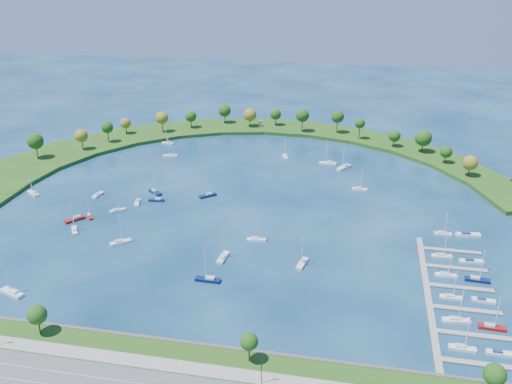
% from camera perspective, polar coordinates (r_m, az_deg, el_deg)
% --- Properties ---
extents(ground, '(700.00, 700.00, 0.00)m').
position_cam_1_polar(ground, '(258.23, -1.30, -1.17)').
color(ground, '#07233E').
rests_on(ground, ground).
extents(breakwater, '(286.74, 247.64, 2.00)m').
position_cam_1_polar(breakwater, '(312.99, -7.72, 3.40)').
color(breakwater, '#274C14').
rests_on(breakwater, ground).
extents(breakwater_trees, '(239.63, 95.32, 14.80)m').
position_cam_1_polar(breakwater_trees, '(335.53, 0.19, 6.74)').
color(breakwater_trees, '#382314').
rests_on(breakwater_trees, breakwater).
extents(harbor_tower, '(2.60, 2.60, 4.16)m').
position_cam_1_polar(harbor_tower, '(364.65, 0.41, 7.09)').
color(harbor_tower, gray).
rests_on(harbor_tower, breakwater).
extents(dock_system, '(24.28, 82.00, 1.60)m').
position_cam_1_polar(dock_system, '(202.62, 19.35, -10.15)').
color(dock_system, gray).
rests_on(dock_system, ground).
extents(moored_boat_0, '(8.49, 3.60, 12.10)m').
position_cam_1_polar(moored_boat_0, '(319.95, -8.83, 3.77)').
color(moored_boat_0, white).
rests_on(moored_boat_0, ground).
extents(moored_boat_1, '(7.76, 9.53, 14.27)m').
position_cam_1_polar(moored_boat_1, '(302.72, 9.06, 2.59)').
color(moored_boat_1, white).
rests_on(moored_boat_1, ground).
extents(moored_boat_2, '(9.20, 2.72, 13.46)m').
position_cam_1_polar(moored_boat_2, '(200.45, -4.96, -8.90)').
color(moored_boat_2, '#0A1743').
rests_on(moored_boat_2, ground).
extents(moored_boat_3, '(8.21, 7.01, 12.49)m').
position_cam_1_polar(moored_boat_3, '(272.64, -10.34, 0.04)').
color(moored_boat_3, '#0A1743').
rests_on(moored_boat_3, ground).
extents(moored_boat_4, '(5.95, 7.69, 11.36)m').
position_cam_1_polar(moored_boat_4, '(244.69, -18.19, -3.70)').
color(moored_boat_4, white).
rests_on(moored_boat_4, ground).
extents(moored_boat_5, '(7.38, 2.54, 10.66)m').
position_cam_1_polar(moored_boat_5, '(341.74, -9.09, 5.05)').
color(moored_boat_5, white).
rests_on(moored_boat_5, ground).
extents(moored_boat_6, '(5.59, 6.17, 9.59)m').
position_cam_1_polar(moored_boat_6, '(255.33, -16.79, -2.34)').
color(moored_boat_6, maroon).
rests_on(moored_boat_6, ground).
extents(moored_boat_7, '(8.19, 6.63, 12.24)m').
position_cam_1_polar(moored_boat_7, '(287.86, -21.98, -0.07)').
color(moored_boat_7, white).
rests_on(moored_boat_7, ground).
extents(moored_boat_8, '(3.99, 8.67, 12.30)m').
position_cam_1_polar(moored_boat_8, '(210.07, 4.79, -7.25)').
color(moored_boat_8, white).
rests_on(moored_boat_8, ground).
extents(moored_boat_9, '(6.87, 5.78, 10.39)m').
position_cam_1_polar(moored_boat_9, '(257.71, -14.08, -1.77)').
color(moored_boat_9, white).
rests_on(moored_boat_9, ground).
extents(moored_boat_10, '(7.97, 7.37, 12.49)m').
position_cam_1_polar(moored_boat_10, '(265.70, -4.98, -0.29)').
color(moored_boat_10, '#0A1743').
rests_on(moored_boat_10, ground).
extents(moored_boat_11, '(9.39, 2.69, 13.77)m').
position_cam_1_polar(moored_boat_11, '(307.22, 7.41, 3.01)').
color(moored_boat_11, white).
rests_on(moored_boat_11, ground).
extents(moored_boat_12, '(4.73, 8.15, 11.56)m').
position_cam_1_polar(moored_boat_12, '(315.18, 3.05, 3.71)').
color(moored_boat_12, white).
rests_on(moored_boat_12, ground).
extents(moored_boat_13, '(7.53, 3.14, 10.73)m').
position_cam_1_polar(moored_boat_13, '(264.19, -10.20, -0.75)').
color(moored_boat_13, '#0A1743').
rests_on(moored_boat_13, ground).
extents(moored_boat_14, '(8.00, 3.13, 11.44)m').
position_cam_1_polar(moored_boat_14, '(225.41, 0.02, -4.85)').
color(moored_boat_14, white).
rests_on(moored_boat_14, ground).
extents(moored_boat_15, '(7.40, 8.70, 13.21)m').
position_cam_1_polar(moored_boat_15, '(254.22, -18.16, -2.62)').
color(moored_boat_15, maroon).
rests_on(moored_boat_15, ground).
extents(moored_boat_16, '(8.06, 7.31, 12.53)m').
position_cam_1_polar(moored_boat_16, '(229.91, -13.78, -4.98)').
color(moored_boat_16, white).
rests_on(moored_boat_16, ground).
extents(moored_boat_17, '(3.22, 8.88, 12.78)m').
position_cam_1_polar(moored_boat_17, '(213.33, -3.42, -6.67)').
color(moored_boat_17, white).
rests_on(moored_boat_17, ground).
extents(moored_boat_18, '(2.99, 7.62, 10.91)m').
position_cam_1_polar(moored_boat_18, '(276.11, -15.99, -0.22)').
color(moored_boat_18, white).
rests_on(moored_boat_18, ground).
extents(moored_boat_19, '(7.46, 2.23, 10.90)m').
position_cam_1_polar(moored_boat_19, '(276.50, 10.62, 0.36)').
color(moored_boat_19, white).
rests_on(moored_boat_19, ground).
extents(moored_boat_20, '(3.74, 7.64, 10.82)m').
position_cam_1_polar(moored_boat_20, '(263.36, -12.12, -1.00)').
color(moored_boat_20, white).
rests_on(moored_boat_20, ground).
extents(moored_boat_21, '(9.85, 5.73, 13.98)m').
position_cam_1_polar(moored_boat_21, '(210.23, -23.84, -9.40)').
color(moored_boat_21, white).
rests_on(moored_boat_21, ground).
extents(docked_boat_0, '(8.03, 2.56, 11.68)m').
position_cam_1_polar(docked_boat_0, '(180.50, 20.49, -14.76)').
color(docked_boat_0, white).
rests_on(docked_boat_0, ground).
extents(docked_boat_1, '(7.73, 2.22, 1.57)m').
position_cam_1_polar(docked_boat_1, '(182.89, 23.81, -14.94)').
color(docked_boat_1, white).
rests_on(docked_boat_1, ground).
extents(docked_boat_2, '(8.99, 3.45, 12.88)m').
position_cam_1_polar(docked_boat_2, '(191.15, 19.93, -12.26)').
color(docked_boat_2, white).
rests_on(docked_boat_2, ground).
extents(docked_boat_3, '(8.42, 2.70, 12.23)m').
position_cam_1_polar(docked_boat_3, '(192.24, 23.14, -12.62)').
color(docked_boat_3, maroon).
rests_on(docked_boat_3, ground).
extents(docked_boat_4, '(7.57, 2.17, 11.10)m').
position_cam_1_polar(docked_boat_4, '(201.90, 19.46, -10.12)').
color(docked_boat_4, white).
rests_on(docked_boat_4, ground).
extents(docked_boat_5, '(7.84, 2.83, 1.57)m').
position_cam_1_polar(docked_boat_5, '(204.33, 22.37, -10.28)').
color(docked_boat_5, white).
rests_on(docked_boat_5, ground).
extents(docked_boat_6, '(8.04, 2.50, 11.71)m').
position_cam_1_polar(docked_boat_6, '(213.67, 19.01, -8.04)').
color(docked_boat_6, white).
rests_on(docked_boat_6, ground).
extents(docked_boat_7, '(8.74, 2.98, 12.64)m').
position_cam_1_polar(docked_boat_7, '(214.77, 21.83, -8.32)').
color(docked_boat_7, '#0A1743').
rests_on(docked_boat_7, ground).
extents(docked_boat_8, '(7.89, 2.77, 11.39)m').
position_cam_1_polar(docked_boat_8, '(225.60, 18.62, -6.20)').
color(docked_boat_8, white).
rests_on(docked_boat_8, ground).
extents(docked_boat_9, '(9.13, 3.57, 1.81)m').
position_cam_1_polar(docked_boat_9, '(225.79, 21.30, -6.66)').
color(docked_boat_9, white).
rests_on(docked_boat_9, ground).
extents(docked_boat_10, '(7.13, 2.01, 10.47)m').
position_cam_1_polar(docked_boat_10, '(242.77, 18.70, -4.01)').
color(docked_boat_10, white).
rests_on(docked_boat_10, ground).
extents(docked_boat_11, '(10.17, 3.93, 2.02)m').
position_cam_1_polar(docked_boat_11, '(245.06, 20.98, -4.12)').
color(docked_boat_11, white).
rests_on(docked_boat_11, ground).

